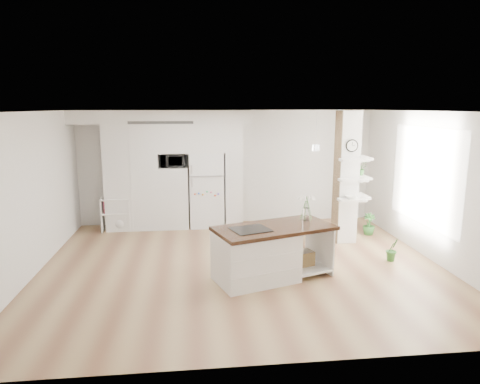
# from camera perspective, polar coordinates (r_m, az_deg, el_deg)

# --- Properties ---
(floor) EXTENTS (7.00, 6.00, 0.01)m
(floor) POSITION_cam_1_polar(r_m,az_deg,el_deg) (7.72, 0.24, -9.76)
(floor) COLOR #A38558
(floor) RESTS_ON ground
(room) EXTENTS (7.04, 6.04, 2.72)m
(room) POSITION_cam_1_polar(r_m,az_deg,el_deg) (7.26, 0.25, 4.03)
(room) COLOR white
(room) RESTS_ON ground
(cabinet_wall) EXTENTS (4.00, 0.71, 2.70)m
(cabinet_wall) POSITION_cam_1_polar(r_m,az_deg,el_deg) (9.93, -9.88, 3.79)
(cabinet_wall) COLOR white
(cabinet_wall) RESTS_ON floor
(refrigerator) EXTENTS (0.78, 0.69, 1.75)m
(refrigerator) POSITION_cam_1_polar(r_m,az_deg,el_deg) (10.03, -4.49, 0.35)
(refrigerator) COLOR white
(refrigerator) RESTS_ON floor
(column) EXTENTS (0.69, 0.90, 2.70)m
(column) POSITION_cam_1_polar(r_m,az_deg,el_deg) (9.00, 14.63, 1.83)
(column) COLOR silver
(column) RESTS_ON floor
(window) EXTENTS (0.00, 2.40, 2.40)m
(window) POSITION_cam_1_polar(r_m,az_deg,el_deg) (8.70, 23.42, 1.95)
(window) COLOR white
(window) RESTS_ON room
(pendant_light) EXTENTS (0.12, 0.12, 0.10)m
(pendant_light) POSITION_cam_1_polar(r_m,az_deg,el_deg) (7.76, 12.77, 6.19)
(pendant_light) COLOR white
(pendant_light) RESTS_ON room
(kitchen_island) EXTENTS (2.12, 1.49, 1.44)m
(kitchen_island) POSITION_cam_1_polar(r_m,az_deg,el_deg) (7.00, 2.99, -8.07)
(kitchen_island) COLOR white
(kitchen_island) RESTS_ON floor
(bookshelf) EXTENTS (0.66, 0.41, 0.76)m
(bookshelf) POSITION_cam_1_polar(r_m,az_deg,el_deg) (10.12, -16.01, -3.14)
(bookshelf) COLOR white
(bookshelf) RESTS_ON floor
(floor_plant_a) EXTENTS (0.30, 0.27, 0.43)m
(floor_plant_a) POSITION_cam_1_polar(r_m,az_deg,el_deg) (8.35, 19.64, -7.22)
(floor_plant_a) COLOR #316F2C
(floor_plant_a) RESTS_ON floor
(floor_plant_b) EXTENTS (0.29, 0.29, 0.47)m
(floor_plant_b) POSITION_cam_1_polar(r_m,az_deg,el_deg) (9.85, 16.82, -4.12)
(floor_plant_b) COLOR #316F2C
(floor_plant_b) RESTS_ON floor
(microwave) EXTENTS (0.54, 0.37, 0.30)m
(microwave) POSITION_cam_1_polar(r_m,az_deg,el_deg) (9.87, -8.90, 4.15)
(microwave) COLOR #2D2D2D
(microwave) RESTS_ON cabinet_wall
(shelf_plant) EXTENTS (0.27, 0.23, 0.30)m
(shelf_plant) POSITION_cam_1_polar(r_m,az_deg,el_deg) (9.22, 15.78, 3.09)
(shelf_plant) COLOR #316F2C
(shelf_plant) RESTS_ON column
(decor_bowl) EXTENTS (0.22, 0.22, 0.05)m
(decor_bowl) POSITION_cam_1_polar(r_m,az_deg,el_deg) (8.82, 14.57, -0.66)
(decor_bowl) COLOR white
(decor_bowl) RESTS_ON column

